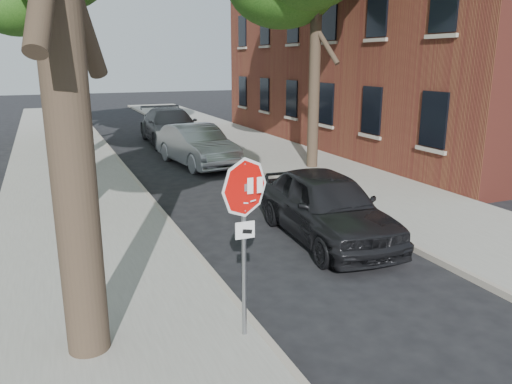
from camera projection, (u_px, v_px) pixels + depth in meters
ground at (288, 331)px, 7.52m from camera, size 120.00×120.00×0.00m
sidewalk_left at (68, 177)px, 17.24m from camera, size 4.00×55.00×0.12m
sidewalk_right at (288, 159)px, 20.45m from camera, size 4.00×55.00×0.12m
curb_left at (128, 172)px, 18.01m from camera, size 0.12×55.00×0.13m
curb_right at (241, 162)px, 19.68m from camera, size 0.12×55.00×0.13m
stop_sign at (244, 214)px, 6.74m from camera, size 0.76×0.34×2.61m
car_a at (326, 206)px, 11.24m from camera, size 2.14×4.72×1.57m
car_b at (197, 145)px, 19.24m from camera, size 2.25×4.92×1.56m
car_c at (171, 126)px, 24.33m from camera, size 2.59×5.92×1.69m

